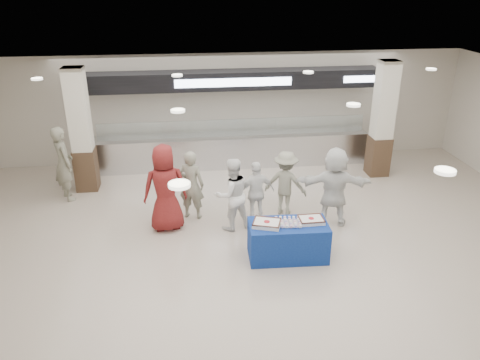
{
  "coord_description": "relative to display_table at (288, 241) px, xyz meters",
  "views": [
    {
      "loc": [
        -1.43,
        -7.57,
        5.2
      ],
      "look_at": [
        -0.26,
        1.6,
        1.16
      ],
      "focal_mm": 35.0,
      "sensor_mm": 36.0,
      "label": 1
    }
  ],
  "objects": [
    {
      "name": "soldier_a",
      "position": [
        -1.83,
        1.95,
        0.45
      ],
      "size": [
        0.7,
        0.57,
        1.65
      ],
      "primitive_type": "imported",
      "rotation": [
        0.0,
        0.0,
        2.8
      ],
      "color": "gray",
      "rests_on": "ground"
    },
    {
      "name": "civilian_white",
      "position": [
        1.3,
        1.24,
        0.54
      ],
      "size": [
        1.77,
        0.83,
        1.83
      ],
      "primitive_type": "imported",
      "rotation": [
        0.0,
        0.0,
        2.97
      ],
      "color": "white",
      "rests_on": "ground"
    },
    {
      "name": "soldier_b",
      "position": [
        0.35,
        1.88,
        0.4
      ],
      "size": [
        1.15,
        0.94,
        1.55
      ],
      "primitive_type": "imported",
      "rotation": [
        0.0,
        0.0,
        2.71
      ],
      "color": "gray",
      "rests_on": "ground"
    },
    {
      "name": "chef_tall",
      "position": [
        -0.97,
        1.32,
        0.46
      ],
      "size": [
        0.97,
        0.85,
        1.66
      ],
      "primitive_type": "imported",
      "rotation": [
        0.0,
        0.0,
        3.46
      ],
      "color": "white",
      "rests_on": "ground"
    },
    {
      "name": "display_table",
      "position": [
        0.0,
        0.0,
        0.0
      ],
      "size": [
        1.58,
        0.85,
        0.75
      ],
      "primitive_type": "cube",
      "rotation": [
        0.0,
        0.0,
        -0.04
      ],
      "color": "navy",
      "rests_on": "ground"
    },
    {
      "name": "cupcake_tray",
      "position": [
        -0.01,
        0.01,
        0.41
      ],
      "size": [
        0.47,
        0.38,
        0.07
      ],
      "color": "silver",
      "rests_on": "display_table"
    },
    {
      "name": "column_right",
      "position": [
        3.47,
        3.92,
        1.15
      ],
      "size": [
        0.55,
        0.55,
        3.2
      ],
      "color": "#39271A",
      "rests_on": "ground"
    },
    {
      "name": "soldier_bg",
      "position": [
        -4.93,
        3.36,
        0.57
      ],
      "size": [
        0.74,
        0.83,
        1.9
      ],
      "primitive_type": "imported",
      "rotation": [
        0.0,
        0.0,
        2.09
      ],
      "color": "gray",
      "rests_on": "ground"
    },
    {
      "name": "column_left",
      "position": [
        -4.53,
        3.92,
        1.15
      ],
      "size": [
        0.55,
        0.55,
        3.2
      ],
      "color": "#39271A",
      "rests_on": "ground"
    },
    {
      "name": "civilian_maroon",
      "position": [
        -2.4,
        1.49,
        0.61
      ],
      "size": [
        1.04,
        0.76,
        1.97
      ],
      "primitive_type": "imported",
      "rotation": [
        0.0,
        0.0,
        3.28
      ],
      "color": "maroon",
      "rests_on": "ground"
    },
    {
      "name": "serving_line",
      "position": [
        -0.52,
        5.12,
        0.78
      ],
      "size": [
        8.7,
        0.85,
        2.8
      ],
      "color": "silver",
      "rests_on": "ground"
    },
    {
      "name": "sheet_cake_right",
      "position": [
        0.46,
        0.03,
        0.42
      ],
      "size": [
        0.48,
        0.38,
        0.1
      ],
      "color": "white",
      "rests_on": "display_table"
    },
    {
      "name": "ground",
      "position": [
        -0.53,
        -0.28,
        -0.38
      ],
      "size": [
        14.0,
        14.0,
        0.0
      ],
      "primitive_type": "plane",
      "color": "#BFB4A3",
      "rests_on": "ground"
    },
    {
      "name": "chef_short",
      "position": [
        -0.39,
        1.54,
        0.36
      ],
      "size": [
        0.92,
        0.55,
        1.47
      ],
      "primitive_type": "imported",
      "rotation": [
        0.0,
        0.0,
        3.37
      ],
      "color": "white",
      "rests_on": "ground"
    },
    {
      "name": "sheet_cake_left",
      "position": [
        -0.44,
        -0.0,
        0.43
      ],
      "size": [
        0.62,
        0.55,
        0.11
      ],
      "color": "white",
      "rests_on": "display_table"
    }
  ]
}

